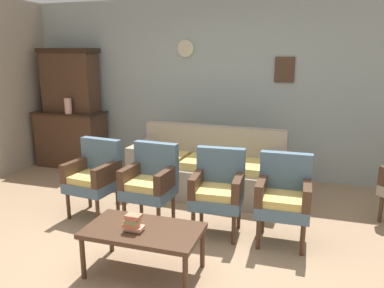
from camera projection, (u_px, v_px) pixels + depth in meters
ground_plane at (161, 251)px, 3.70m from camera, size 7.68×7.68×0.00m
wall_back_with_decor at (224, 88)px, 5.81m from camera, size 6.40×0.09×2.70m
side_cabinet at (72, 139)px, 6.42m from camera, size 1.16×0.55×0.93m
cabinet_upper_hutch at (70, 80)px, 6.26m from camera, size 0.99×0.38×1.03m
vase_on_cabinet at (68, 106)px, 6.08m from camera, size 0.11×0.11×0.25m
floral_couch at (207, 171)px, 5.13m from camera, size 2.06×0.90×0.90m
armchair_near_cabinet at (94, 174)px, 4.43m from camera, size 0.57×0.55×0.90m
armchair_row_middle at (151, 180)px, 4.23m from camera, size 0.55×0.52×0.90m
armchair_near_couch_end at (218, 188)px, 3.99m from camera, size 0.55×0.52×0.90m
armchair_by_doorway at (284, 195)px, 3.79m from camera, size 0.53×0.50×0.90m
coffee_table at (144, 233)px, 3.25m from camera, size 1.00×0.56×0.42m
book_stack_on_table at (133, 223)px, 3.18m from camera, size 0.17×0.11×0.15m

